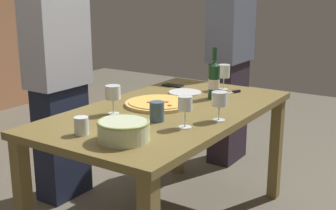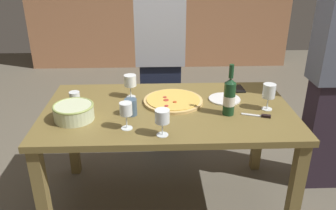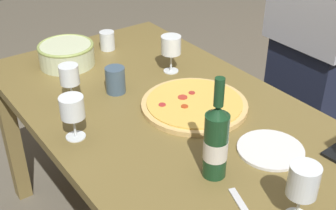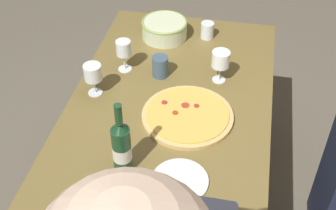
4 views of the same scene
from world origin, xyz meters
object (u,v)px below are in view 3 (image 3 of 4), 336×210
at_px(wine_glass_by_bottle, 171,46).
at_px(serving_bowl, 66,54).
at_px(side_plate, 270,150).
at_px(wine_bottle, 216,141).
at_px(person_guest_left, 313,39).
at_px(dining_table, 168,131).
at_px(pizza, 194,104).
at_px(wine_glass_near_pizza, 69,76).
at_px(wine_glass_far_right, 72,109).
at_px(cup_amber, 115,80).
at_px(wine_glass_far_left, 303,183).
at_px(cup_ceramic, 107,41).

bearing_deg(wine_glass_by_bottle, serving_bowl, -134.16).
bearing_deg(side_plate, wine_bottle, -95.03).
bearing_deg(wine_glass_by_bottle, person_guest_left, 71.77).
bearing_deg(dining_table, pizza, 67.87).
xyz_separation_m(wine_bottle, wine_glass_near_pizza, (-0.62, -0.16, -0.00)).
relative_size(wine_bottle, wine_glass_far_right, 2.10).
relative_size(wine_glass_near_pizza, wine_glass_by_bottle, 1.01).
bearing_deg(side_plate, serving_bowl, -165.04).
height_order(wine_bottle, person_guest_left, person_guest_left).
bearing_deg(person_guest_left, dining_table, 0.00).
bearing_deg(wine_glass_near_pizza, side_plate, 31.28).
distance_m(serving_bowl, wine_bottle, 0.95).
bearing_deg(pizza, serving_bowl, -159.57).
xyz_separation_m(dining_table, cup_amber, (-0.23, -0.08, 0.15)).
height_order(wine_glass_near_pizza, person_guest_left, person_guest_left).
bearing_deg(serving_bowl, wine_glass_far_left, 4.55).
bearing_deg(dining_table, cup_amber, -160.12).
xyz_separation_m(wine_glass_far_left, side_plate, (-0.24, 0.16, -0.11)).
height_order(cup_amber, side_plate, cup_amber).
bearing_deg(wine_glass_near_pizza, serving_bowl, 158.14).
xyz_separation_m(pizza, wine_glass_far_right, (-0.08, -0.44, 0.10)).
xyz_separation_m(dining_table, serving_bowl, (-0.57, -0.13, 0.15)).
bearing_deg(serving_bowl, wine_glass_by_bottle, 45.84).
relative_size(cup_amber, cup_ceramic, 1.21).
distance_m(pizza, wine_glass_far_right, 0.46).
bearing_deg(dining_table, serving_bowl, -166.83).
distance_m(wine_glass_far_right, person_guest_left, 1.20).
bearing_deg(serving_bowl, person_guest_left, 61.44).
bearing_deg(cup_ceramic, pizza, 0.22).
bearing_deg(dining_table, wine_glass_far_right, -97.29).
relative_size(wine_glass_far_left, cup_ceramic, 1.99).
bearing_deg(wine_glass_far_left, serving_bowl, -175.45).
height_order(dining_table, wine_bottle, wine_bottle).
distance_m(wine_glass_near_pizza, cup_amber, 0.19).
distance_m(serving_bowl, wine_glass_by_bottle, 0.46).
height_order(serving_bowl, person_guest_left, person_guest_left).
xyz_separation_m(dining_table, wine_bottle, (0.37, -0.10, 0.21)).
xyz_separation_m(wine_glass_by_bottle, cup_amber, (0.02, -0.28, -0.07)).
xyz_separation_m(serving_bowl, side_plate, (0.96, 0.26, -0.05)).
height_order(pizza, wine_glass_near_pizza, wine_glass_near_pizza).
xyz_separation_m(wine_bottle, person_guest_left, (-0.41, 0.95, -0.06)).
distance_m(pizza, wine_glass_near_pizza, 0.47).
distance_m(wine_bottle, side_plate, 0.25).
xyz_separation_m(dining_table, wine_glass_by_bottle, (-0.25, 0.20, 0.21)).
height_order(wine_glass_far_right, person_guest_left, person_guest_left).
height_order(wine_bottle, wine_glass_far_left, wine_bottle).
relative_size(pizza, person_guest_left, 0.25).
bearing_deg(wine_glass_far_right, side_plate, 47.36).
xyz_separation_m(dining_table, pizza, (0.04, 0.09, 0.10)).
height_order(wine_glass_far_right, side_plate, wine_glass_far_right).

